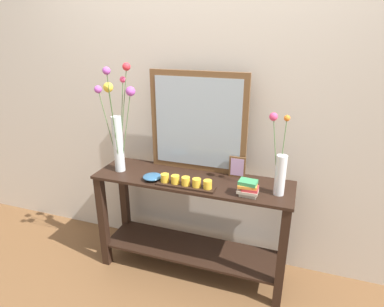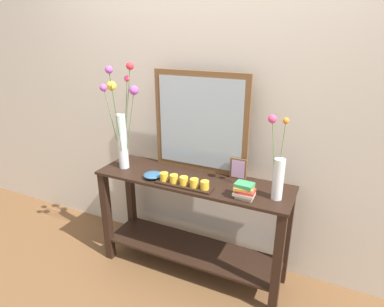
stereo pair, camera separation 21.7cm
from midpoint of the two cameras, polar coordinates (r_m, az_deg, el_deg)
name	(u,v)px [view 2 (the right image)]	position (r m, az deg, el deg)	size (l,w,h in m)	color
ground_plane	(192,269)	(2.66, 2.47, -19.64)	(7.00, 6.00, 0.02)	brown
wall_back	(211,86)	(2.35, 6.06, 11.72)	(6.40, 0.08, 2.70)	beige
console_table	(192,217)	(2.39, 2.65, -11.08)	(1.37, 0.39, 0.76)	black
mirror_leaning	(200,123)	(2.27, 4.20, 5.33)	(0.70, 0.03, 0.71)	brown
tall_vase_left	(122,124)	(2.32, -9.64, 5.06)	(0.27, 0.22, 0.76)	silver
vase_right	(278,171)	(2.02, 17.86, -3.01)	(0.14, 0.11, 0.50)	silver
candle_tray	(184,182)	(2.12, 1.50, -5.14)	(0.39, 0.09, 0.07)	black
picture_frame_small	(238,169)	(2.25, 10.86, -2.72)	(0.11, 0.01, 0.15)	brown
decorative_bowl	(153,175)	(2.25, -4.16, -3.84)	(0.13, 0.13, 0.04)	#2D5B84
book_stack	(245,191)	(2.01, 12.31, -6.49)	(0.13, 0.10, 0.10)	#B2A893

